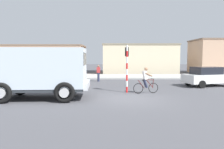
# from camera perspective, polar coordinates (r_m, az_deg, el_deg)

# --- Properties ---
(ground_plane) EXTENTS (120.00, 120.00, 0.00)m
(ground_plane) POSITION_cam_1_polar(r_m,az_deg,el_deg) (12.39, 5.34, -6.49)
(ground_plane) COLOR #4C4C51
(sidewalk_far) EXTENTS (80.00, 5.00, 0.16)m
(sidewalk_far) POSITION_cam_1_polar(r_m,az_deg,el_deg) (25.50, 2.60, -0.53)
(sidewalk_far) COLOR #ADADA8
(sidewalk_far) RESTS_ON ground
(truck_foreground) EXTENTS (5.54, 3.05, 2.90)m
(truck_foreground) POSITION_cam_1_polar(r_m,az_deg,el_deg) (12.87, -18.69, 1.19)
(truck_foreground) COLOR silver
(truck_foreground) RESTS_ON ground
(cyclist) EXTENTS (1.71, 0.56, 1.72)m
(cyclist) POSITION_cam_1_polar(r_m,az_deg,el_deg) (14.23, 9.06, -1.56)
(cyclist) COLOR black
(cyclist) RESTS_ON ground
(traffic_light_pole) EXTENTS (0.24, 0.43, 3.20)m
(traffic_light_pole) POSITION_cam_1_polar(r_m,az_deg,el_deg) (14.39, 4.05, 3.36)
(traffic_light_pole) COLOR red
(traffic_light_pole) RESTS_ON ground
(car_red_near) EXTENTS (4.32, 2.79, 1.60)m
(car_red_near) POSITION_cam_1_polar(r_m,az_deg,el_deg) (19.20, 24.19, -0.45)
(car_red_near) COLOR white
(car_red_near) RESTS_ON ground
(pedestrian_near_kerb) EXTENTS (0.34, 0.22, 1.62)m
(pedestrian_near_kerb) POSITION_cam_1_polar(r_m,az_deg,el_deg) (20.96, -3.62, 0.44)
(pedestrian_near_kerb) COLOR #2D334C
(pedestrian_near_kerb) RESTS_ON ground
(building_corner_left) EXTENTS (10.88, 5.35, 4.07)m
(building_corner_left) POSITION_cam_1_polar(r_m,az_deg,el_deg) (31.95, -17.16, 3.84)
(building_corner_left) COLOR tan
(building_corner_left) RESTS_ON ground
(building_mid_block) EXTENTS (10.99, 6.50, 4.30)m
(building_mid_block) POSITION_cam_1_polar(r_m,az_deg,el_deg) (33.10, 7.19, 4.24)
(building_mid_block) COLOR beige
(building_mid_block) RESTS_ON ground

